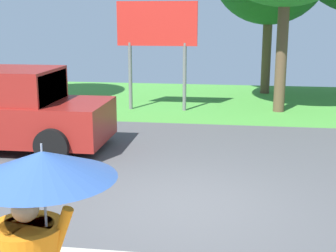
% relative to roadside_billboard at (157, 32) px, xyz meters
% --- Properties ---
extents(ground_plane, '(40.00, 22.00, 0.20)m').
position_rel_roadside_billboard_xyz_m(ground_plane, '(1.77, -4.98, -2.60)').
color(ground_plane, '#4C4C4F').
extents(roadside_billboard, '(2.60, 0.12, 3.50)m').
position_rel_roadside_billboard_xyz_m(roadside_billboard, '(0.00, 0.00, 0.00)').
color(roadside_billboard, slate).
rests_on(roadside_billboard, ground_plane).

